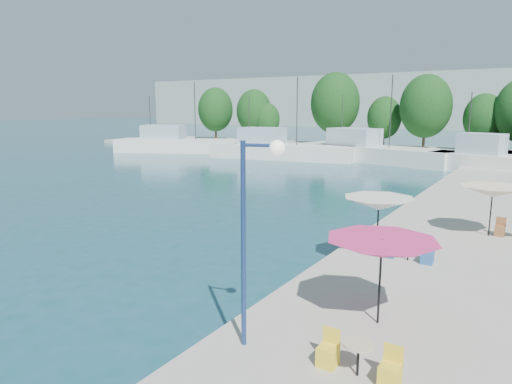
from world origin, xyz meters
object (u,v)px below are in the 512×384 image
Objects in this scene: trawler_02 at (279,150)px; umbrella_pink at (381,248)px; trawler_04 at (498,163)px; umbrella_white at (379,204)px; umbrella_cream at (493,192)px; trawler_01 at (180,145)px; trawler_03 at (371,152)px; street_lamp at (256,207)px.

trawler_02 reaches higher than umbrella_pink.
trawler_04 is 4.60× the size of umbrella_pink.
umbrella_white is at bearing -65.34° from trawler_02.
trawler_04 is at bearing 94.07° from umbrella_cream.
umbrella_white is (38.65, -31.89, 1.63)m from trawler_01.
umbrella_white is (22.58, -32.09, 1.63)m from trawler_02.
trawler_04 is 4.90× the size of umbrella_cream.
trawler_02 is 24.08m from trawler_04.
trawler_04 is 5.00× the size of umbrella_white.
umbrella_pink is (13.95, -41.03, 1.63)m from trawler_03.
umbrella_cream is at bearing -49.41° from trawler_03.
umbrella_white is at bearing -78.70° from trawler_04.
street_lamp is at bearing -78.60° from trawler_04.
umbrella_cream is at bearing 81.80° from umbrella_pink.
trawler_01 is 55.60m from street_lamp.
umbrella_pink is 0.59× the size of street_lamp.
trawler_03 reaches higher than umbrella_cream.
umbrella_cream is 0.56× the size of street_lamp.
trawler_02 is 0.95× the size of trawler_03.
trawler_02 is 37.21m from umbrella_cream.
trawler_02 is at bearing -165.97° from trawler_04.
trawler_01 and trawler_03 have the same top height.
trawler_01 is 49.66m from umbrella_cream.
umbrella_pink is at bearing -98.20° from umbrella_cream.
trawler_03 is at bearing 7.79° from trawler_02.
trawler_01 is 16.06m from trawler_02.
umbrella_cream is at bearing 58.95° from street_lamp.
trawler_01 reaches higher than umbrella_cream.
trawler_03 is (10.44, 3.44, -0.00)m from trawler_02.
trawler_02 reaches higher than umbrella_white.
umbrella_white is (-1.81, 5.49, -0.00)m from umbrella_pink.
trawler_04 is (24.08, 0.02, 0.00)m from trawler_02.
street_lamp is at bearing -71.63° from trawler_01.
trawler_01 is 50.13m from umbrella_white.
street_lamp reaches higher than umbrella_cream.
trawler_03 is 45.48m from street_lamp.
street_lamp reaches higher than umbrella_pink.
umbrella_pink is 1.07× the size of umbrella_cream.
street_lamp is (-1.81, -40.39, 3.01)m from trawler_04.
trawler_03 is 7.05× the size of umbrella_white.
street_lamp is at bearing -105.07° from umbrella_cream.
trawler_03 is at bearing -17.46° from trawler_01.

